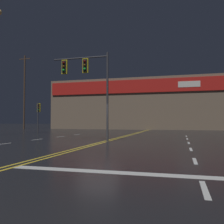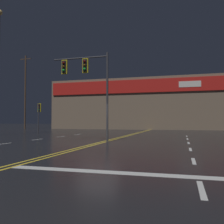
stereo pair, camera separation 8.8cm
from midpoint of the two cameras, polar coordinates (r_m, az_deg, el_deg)
ground_plane at (r=15.07m, az=-3.41°, el=-7.19°), size 200.00×200.00×0.00m
road_markings at (r=13.28m, az=-1.34°, el=-7.86°), size 15.62×60.00×0.01m
traffic_signal_median at (r=17.06m, az=-6.27°, el=8.47°), size 3.94×0.36×5.87m
traffic_signal_corner_northwest at (r=29.77m, az=-16.56°, el=0.19°), size 0.42×0.36×3.39m
building_backdrop at (r=44.47m, az=9.22°, el=1.60°), size 34.39×10.23×8.38m
utility_pole_row at (r=38.71m, az=5.62°, el=4.96°), size 46.75×0.26×12.93m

